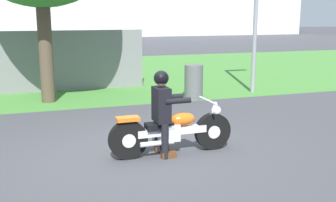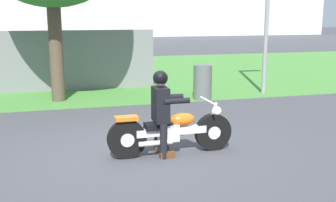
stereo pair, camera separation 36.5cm
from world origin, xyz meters
name	(u,v)px [view 1 (the left image)]	position (x,y,z in m)	size (l,w,h in m)	color
ground	(143,151)	(0.00, 0.00, 0.00)	(120.00, 120.00, 0.00)	#424247
grass_verge	(79,74)	(0.00, 9.52, 0.00)	(60.00, 12.00, 0.01)	#478438
motorcycle_lead	(172,131)	(0.43, -0.28, 0.39)	(2.10, 0.66, 0.87)	black
rider_lead	(162,106)	(0.26, -0.28, 0.81)	(0.55, 0.48, 1.39)	black
trash_can	(194,82)	(2.44, 3.78, 0.47)	(0.50, 0.50, 0.93)	#595E5B
fence_segment	(25,62)	(-1.87, 6.15, 0.90)	(7.00, 0.06, 1.80)	slate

